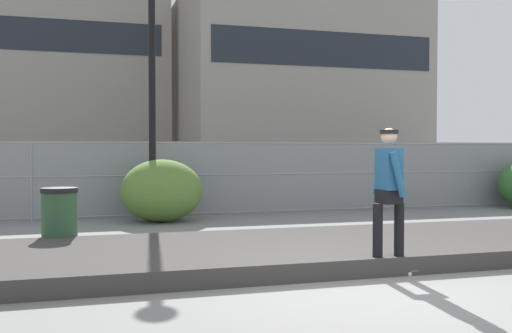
{
  "coord_description": "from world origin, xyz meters",
  "views": [
    {
      "loc": [
        -3.35,
        -6.14,
        1.65
      ],
      "look_at": [
        -0.1,
        4.88,
        1.31
      ],
      "focal_mm": 40.95,
      "sensor_mm": 36.0,
      "label": 1
    }
  ],
  "objects_px": {
    "parked_car_near": "(82,177)",
    "trash_bin": "(59,219)",
    "skater": "(389,189)",
    "street_lamp": "(152,46)",
    "parked_car_mid": "(250,174)",
    "shrub_left": "(162,191)",
    "skateboard": "(388,271)"
  },
  "relations": [
    {
      "from": "parked_car_mid",
      "to": "shrub_left",
      "type": "height_order",
      "value": "parked_car_mid"
    },
    {
      "from": "skater",
      "to": "street_lamp",
      "type": "xyz_separation_m",
      "value": [
        -2.3,
        6.8,
        2.9
      ]
    },
    {
      "from": "skater",
      "to": "street_lamp",
      "type": "distance_m",
      "value": 7.74
    },
    {
      "from": "parked_car_near",
      "to": "trash_bin",
      "type": "relative_size",
      "value": 4.42
    },
    {
      "from": "skater",
      "to": "trash_bin",
      "type": "distance_m",
      "value": 5.3
    },
    {
      "from": "skateboard",
      "to": "trash_bin",
      "type": "bearing_deg",
      "value": 142.95
    },
    {
      "from": "parked_car_near",
      "to": "parked_car_mid",
      "type": "distance_m",
      "value": 5.27
    },
    {
      "from": "trash_bin",
      "to": "shrub_left",
      "type": "bearing_deg",
      "value": 58.14
    },
    {
      "from": "street_lamp",
      "to": "skater",
      "type": "bearing_deg",
      "value": -71.33
    },
    {
      "from": "skateboard",
      "to": "street_lamp",
      "type": "bearing_deg",
      "value": 108.67
    },
    {
      "from": "street_lamp",
      "to": "parked_car_mid",
      "type": "xyz_separation_m",
      "value": [
        3.68,
        4.77,
        -3.2
      ]
    },
    {
      "from": "parked_car_mid",
      "to": "trash_bin",
      "type": "bearing_deg",
      "value": -123.61
    },
    {
      "from": "street_lamp",
      "to": "parked_car_mid",
      "type": "relative_size",
      "value": 1.45
    },
    {
      "from": "shrub_left",
      "to": "trash_bin",
      "type": "xyz_separation_m",
      "value": [
        -2.08,
        -3.35,
        -0.19
      ]
    },
    {
      "from": "parked_car_mid",
      "to": "skateboard",
      "type": "bearing_deg",
      "value": -96.81
    },
    {
      "from": "parked_car_mid",
      "to": "trash_bin",
      "type": "relative_size",
      "value": 4.3
    },
    {
      "from": "skateboard",
      "to": "shrub_left",
      "type": "bearing_deg",
      "value": 108.0
    },
    {
      "from": "skateboard",
      "to": "trash_bin",
      "type": "xyz_separation_m",
      "value": [
        -4.2,
        3.17,
        0.46
      ]
    },
    {
      "from": "parked_car_near",
      "to": "shrub_left",
      "type": "xyz_separation_m",
      "value": [
        1.75,
        -4.65,
        -0.12
      ]
    },
    {
      "from": "skateboard",
      "to": "trash_bin",
      "type": "relative_size",
      "value": 0.78
    },
    {
      "from": "skateboard",
      "to": "parked_car_mid",
      "type": "xyz_separation_m",
      "value": [
        1.38,
        11.57,
        0.78
      ]
    },
    {
      "from": "skater",
      "to": "parked_car_near",
      "type": "xyz_separation_m",
      "value": [
        -3.87,
        11.17,
        -0.3
      ]
    },
    {
      "from": "trash_bin",
      "to": "skater",
      "type": "bearing_deg",
      "value": -37.05
    },
    {
      "from": "parked_car_near",
      "to": "parked_car_mid",
      "type": "relative_size",
      "value": 1.03
    },
    {
      "from": "street_lamp",
      "to": "parked_car_mid",
      "type": "bearing_deg",
      "value": 52.36
    },
    {
      "from": "parked_car_near",
      "to": "street_lamp",
      "type": "bearing_deg",
      "value": -70.21
    },
    {
      "from": "skateboard",
      "to": "skater",
      "type": "height_order",
      "value": "skater"
    },
    {
      "from": "parked_car_near",
      "to": "trash_bin",
      "type": "height_order",
      "value": "parked_car_near"
    },
    {
      "from": "skateboard",
      "to": "skater",
      "type": "relative_size",
      "value": 0.43
    },
    {
      "from": "shrub_left",
      "to": "trash_bin",
      "type": "distance_m",
      "value": 3.95
    },
    {
      "from": "shrub_left",
      "to": "trash_bin",
      "type": "bearing_deg",
      "value": -121.86
    },
    {
      "from": "parked_car_mid",
      "to": "shrub_left",
      "type": "distance_m",
      "value": 6.15
    }
  ]
}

